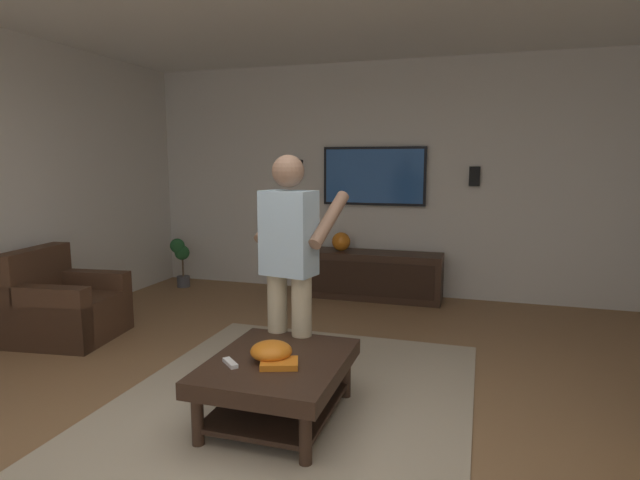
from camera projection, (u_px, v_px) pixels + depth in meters
ground_plane at (268, 461)px, 2.80m from camera, size 9.11×9.11×0.00m
wall_back_tv at (392, 180)px, 6.22m from camera, size 0.10×6.29×2.76m
area_rug at (290, 405)px, 3.44m from camera, size 2.93×2.31×0.01m
armchair at (65, 308)px, 4.72m from camera, size 0.90×0.91×0.82m
coffee_table at (278, 375)px, 3.21m from camera, size 1.00×0.80×0.40m
media_console at (368, 275)px, 6.13m from camera, size 0.45×1.70×0.55m
tv at (374, 176)px, 6.19m from camera, size 0.05×1.23×0.69m
person_standing at (290, 258)px, 3.60m from camera, size 0.61×0.61×1.64m
potted_plant_short at (180, 255)px, 6.62m from camera, size 0.23×0.23×0.63m
bowl at (271, 351)px, 3.16m from camera, size 0.25×0.25×0.11m
remote_white at (230, 363)px, 3.09m from camera, size 0.13×0.14×0.02m
book at (279, 364)px, 3.06m from camera, size 0.22×0.26×0.04m
vase_round at (341, 241)px, 6.17m from camera, size 0.22×0.22×0.22m
wall_speaker_left at (475, 176)px, 5.86m from camera, size 0.06×0.12×0.22m
wall_speaker_right at (298, 169)px, 6.47m from camera, size 0.06×0.12×0.22m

